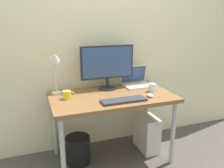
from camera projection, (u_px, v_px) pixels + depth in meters
name	position (u px, v px, depth m)	size (l,w,h in m)	color
ground_plane	(112.00, 158.00, 2.61)	(6.00, 6.00, 0.00)	#4C4742
back_wall	(99.00, 37.00, 2.63)	(4.40, 0.04, 2.60)	beige
desk	(112.00, 101.00, 2.43)	(1.26, 0.72, 0.74)	brown
monitor	(107.00, 65.00, 2.54)	(0.60, 0.20, 0.49)	#232328
laptop	(136.00, 81.00, 2.74)	(0.32, 0.27, 0.23)	silver
desk_lamp	(55.00, 64.00, 2.35)	(0.11, 0.16, 0.46)	silver
keyboard	(124.00, 100.00, 2.22)	(0.44, 0.14, 0.02)	#333338
mouse	(150.00, 95.00, 2.35)	(0.06, 0.09, 0.03)	silver
coffee_mug	(67.00, 95.00, 2.29)	(0.12, 0.08, 0.08)	yellow
glass_cup	(152.00, 88.00, 2.51)	(0.11, 0.08, 0.09)	silver
computer_tower	(147.00, 133.00, 2.74)	(0.18, 0.36, 0.42)	silver
wastebasket	(78.00, 150.00, 2.50)	(0.26, 0.26, 0.30)	black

